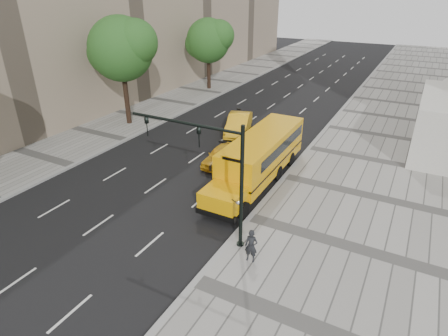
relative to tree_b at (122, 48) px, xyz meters
The scene contains 12 objects.
ground 12.88m from the tree_b, 18.01° to the right, with size 140.00×140.00×0.00m, color black.
sidewalk_museum 23.63m from the tree_b, ahead, with size 12.00×140.00×0.15m, color gray.
sidewalk_far 7.57m from the tree_b, 100.14° to the right, with size 6.00×140.00×0.15m, color gray.
curb_museum 18.05m from the tree_b, 11.65° to the right, with size 0.30×140.00×0.15m, color gray.
curb_far 7.92m from the tree_b, 54.67° to the right, with size 0.30×140.00×0.15m, color gray.
tree_b is the anchor object (origin of this frame).
tree_c 14.71m from the tree_b, 90.03° to the left, with size 5.77×5.13×8.35m.
school_bus 16.27m from the tree_b, 15.54° to the right, with size 2.96×11.56×3.19m.
taxi_near 13.55m from the tree_b, 16.66° to the right, with size 1.59×3.94×1.34m, color yellow.
taxi_far 11.87m from the tree_b, 15.72° to the left, with size 1.77×5.08×1.68m, color yellow.
pedestrian 22.50m from the tree_b, 34.34° to the right, with size 0.60×0.39×1.64m, color black.
traffic_signal 19.53m from the tree_b, 36.27° to the right, with size 6.18×0.36×6.40m.
Camera 1 is at (12.98, -21.59, 11.73)m, focal length 30.00 mm.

